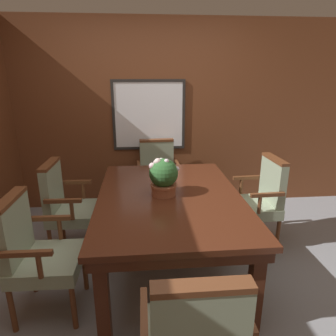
% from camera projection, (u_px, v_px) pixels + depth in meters
% --- Properties ---
extents(ground_plane, '(14.00, 14.00, 0.00)m').
position_uv_depth(ground_plane, '(165.00, 289.00, 2.59)').
color(ground_plane, gray).
extents(wall_back, '(7.20, 0.08, 2.45)m').
position_uv_depth(wall_back, '(153.00, 117.00, 3.96)').
color(wall_back, brown).
rests_on(wall_back, ground_plane).
extents(dining_table, '(1.25, 1.78, 0.76)m').
position_uv_depth(dining_table, '(170.00, 204.00, 2.67)').
color(dining_table, '#4C2314').
rests_on(dining_table, ground_plane).
extents(chair_right_far, '(0.51, 0.55, 0.96)m').
position_uv_depth(chair_right_far, '(259.00, 198.00, 3.16)').
color(chair_right_far, brown).
rests_on(chair_right_far, ground_plane).
extents(chair_left_near, '(0.50, 0.54, 0.96)m').
position_uv_depth(chair_left_near, '(36.00, 251.00, 2.23)').
color(chair_left_near, brown).
rests_on(chair_left_near, ground_plane).
extents(chair_left_far, '(0.51, 0.54, 0.96)m').
position_uv_depth(chair_left_far, '(67.00, 204.00, 3.02)').
color(chair_left_far, brown).
rests_on(chair_left_far, ground_plane).
extents(chair_head_far, '(0.55, 0.52, 0.96)m').
position_uv_depth(chair_head_far, '(158.00, 174.00, 3.89)').
color(chair_head_far, brown).
rests_on(chair_head_far, ground_plane).
extents(potted_plant, '(0.26, 0.26, 0.34)m').
position_uv_depth(potted_plant, '(163.00, 177.00, 2.59)').
color(potted_plant, '#9E5638').
rests_on(potted_plant, dining_table).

